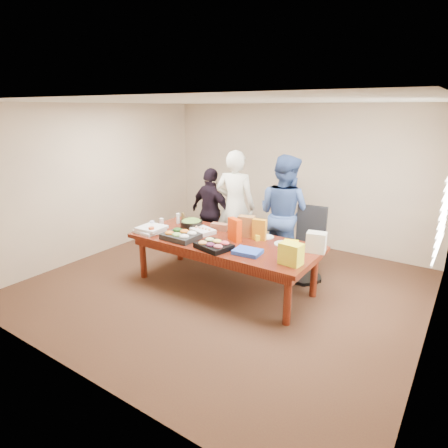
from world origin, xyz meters
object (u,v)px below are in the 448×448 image
Objects in this scene: office_chair at (305,246)px; salad_bowl at (191,224)px; person_center at (235,206)px; sheet_cake at (203,231)px; conference_table at (224,263)px; person_right at (284,214)px.

salad_bowl is at bearing -163.31° from office_chair.
sheet_cake is (-0.00, -0.94, -0.19)m from person_center.
person_center is at bearing 113.84° from conference_table.
person_right is at bearing 65.37° from sheet_cake.
salad_bowl reaches higher than conference_table.
salad_bowl is (-0.31, -0.83, -0.17)m from person_center.
person_right reaches higher than conference_table.
sheet_cake is 0.33m from salad_bowl.
office_chair is at bearing 44.76° from conference_table.
person_center reaches higher than conference_table.
salad_bowl is at bearing 57.29° from person_center.
conference_table is at bearing -141.35° from office_chair.
office_chair is 3.04× the size of salad_bowl.
conference_table is 0.90m from salad_bowl.
person_center is 0.91m from person_right.
person_right is 5.40× the size of sheet_cake.
sheet_cake is at bearing 168.94° from conference_table.
person_center is at bearing 107.99° from sheet_cake.
salad_bowl is (-1.22, -0.87, -0.15)m from person_right.
office_chair reaches higher than sheet_cake.
person_center reaches higher than office_chair.
person_right is (-0.46, 0.17, 0.41)m from office_chair.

